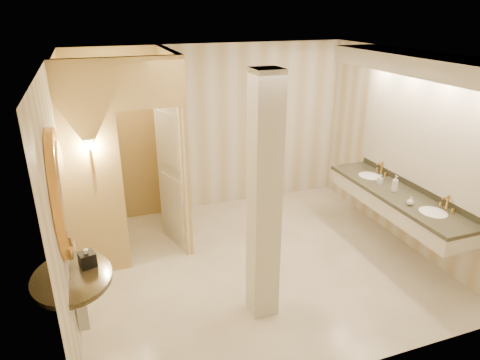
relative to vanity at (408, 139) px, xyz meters
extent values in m
plane|color=white|center=(-1.98, 0.28, -1.63)|extent=(4.50, 4.50, 0.00)
plane|color=silver|center=(-1.98, 0.28, 1.07)|extent=(4.50, 4.50, 0.00)
cube|color=beige|center=(-1.98, 2.28, -0.28)|extent=(4.50, 0.02, 2.70)
cube|color=beige|center=(-1.98, -1.72, -0.28)|extent=(4.50, 0.02, 2.70)
cube|color=beige|center=(-4.23, 0.28, -0.28)|extent=(0.02, 4.00, 2.70)
cube|color=beige|center=(0.27, 0.28, -0.28)|extent=(0.02, 4.00, 2.70)
cube|color=#E6C678|center=(-2.78, 1.53, -0.28)|extent=(0.10, 1.50, 2.70)
cube|color=#E6C678|center=(-3.90, 0.78, -0.28)|extent=(0.65, 0.10, 2.70)
cube|color=#E6C678|center=(-3.18, 0.78, 0.77)|extent=(0.80, 0.10, 0.60)
cube|color=beige|center=(-2.89, 1.17, -0.58)|extent=(0.27, 0.78, 2.10)
cylinder|color=#BF913D|center=(-3.90, 0.71, -0.08)|extent=(0.03, 0.03, 0.30)
cone|color=beige|center=(-3.90, 0.71, 0.12)|extent=(0.14, 0.14, 0.14)
cube|color=beige|center=(-0.03, 0.00, -0.90)|extent=(0.60, 2.39, 0.24)
cube|color=black|center=(-0.03, 0.00, -0.78)|extent=(0.64, 2.43, 0.05)
cube|color=black|center=(0.25, 0.00, -0.71)|extent=(0.03, 2.39, 0.10)
ellipsoid|color=white|center=(-0.03, -0.65, -0.80)|extent=(0.40, 0.44, 0.15)
cylinder|color=#BF913D|center=(0.17, -0.65, -0.67)|extent=(0.03, 0.03, 0.22)
ellipsoid|color=white|center=(-0.03, 0.65, -0.80)|extent=(0.40, 0.44, 0.15)
cylinder|color=#BF913D|center=(0.17, 0.65, -0.67)|extent=(0.03, 0.03, 0.22)
cube|color=white|center=(0.25, 0.00, 0.07)|extent=(0.03, 2.39, 1.40)
cube|color=beige|center=(-0.03, 0.00, 0.96)|extent=(0.75, 2.59, 0.22)
cylinder|color=black|center=(-4.21, -0.57, -0.78)|extent=(0.92, 0.92, 0.05)
cube|color=beige|center=(-4.17, -0.57, -1.08)|extent=(0.10, 0.10, 0.60)
cylinder|color=gold|center=(-4.19, -0.57, 0.07)|extent=(0.07, 0.92, 0.92)
cylinder|color=white|center=(-4.15, -0.57, 0.07)|extent=(0.02, 0.74, 0.74)
cube|color=beige|center=(-2.28, -0.62, -0.28)|extent=(0.29, 0.29, 2.70)
cube|color=black|center=(-4.06, -0.45, -0.68)|extent=(0.18, 0.18, 0.14)
imported|color=white|center=(-3.93, 1.98, -1.22)|extent=(0.48, 0.82, 0.82)
imported|color=beige|center=(-0.09, 0.32, -0.68)|extent=(0.07, 0.07, 0.14)
imported|color=silver|center=(-0.16, -0.38, -0.70)|extent=(0.10, 0.10, 0.11)
imported|color=#C6B28C|center=(-0.07, 0.04, -0.64)|extent=(0.10, 0.10, 0.23)
camera|label=1|loc=(-3.86, -4.29, 1.59)|focal=32.00mm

